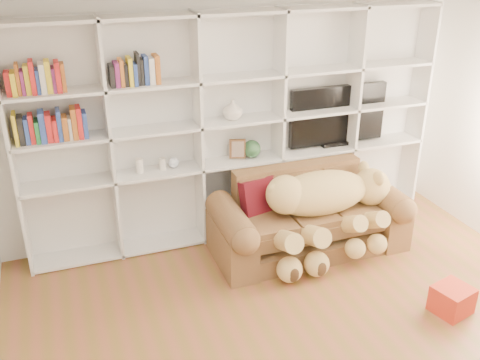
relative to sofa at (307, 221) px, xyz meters
name	(u,v)px	position (x,y,z in m)	size (l,w,h in m)	color
ceiling	(379,1)	(-0.55, -1.72, 2.38)	(5.00, 5.00, 0.00)	white
wall_back	(233,110)	(-0.55, 0.78, 1.03)	(5.00, 0.02, 2.70)	white
bookshelf	(215,120)	(-0.79, 0.65, 0.99)	(4.43, 0.35, 2.40)	white
sofa	(307,221)	(0.00, 0.00, 0.00)	(1.99, 0.86, 0.84)	brown
teddy_bear	(325,204)	(0.10, -0.17, 0.27)	(1.51, 0.82, 0.87)	#DCB96E
throw_pillow	(258,197)	(-0.50, 0.14, 0.30)	(0.38, 0.12, 0.38)	#590F0F
gift_box	(452,300)	(0.73, -1.40, -0.19)	(0.31, 0.29, 0.25)	red
tv	(338,116)	(0.64, 0.64, 0.88)	(1.15, 0.18, 0.68)	black
picture_frame	(237,149)	(-0.57, 0.59, 0.67)	(0.17, 0.03, 0.21)	brown
green_vase	(252,149)	(-0.40, 0.59, 0.64)	(0.19, 0.19, 0.19)	#29512E
figurine_tall	(139,166)	(-1.60, 0.59, 0.62)	(0.07, 0.07, 0.15)	silver
figurine_short	(162,164)	(-1.37, 0.59, 0.61)	(0.07, 0.07, 0.12)	silver
snow_globe	(174,163)	(-1.26, 0.59, 0.61)	(0.11, 0.11, 0.11)	white
shelf_vase	(233,109)	(-0.62, 0.59, 1.10)	(0.20, 0.20, 0.21)	beige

